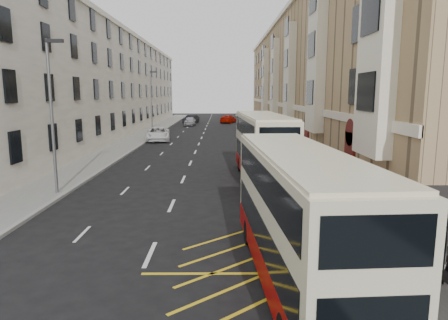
{
  "coord_description": "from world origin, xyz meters",
  "views": [
    {
      "loc": [
        2.45,
        -8.92,
        5.44
      ],
      "look_at": [
        2.56,
        8.49,
        2.52
      ],
      "focal_mm": 32.0,
      "sensor_mm": 36.0,
      "label": 1
    }
  ],
  "objects_px": {
    "double_decker_rear": "(263,148)",
    "street_lamp_far": "(152,100)",
    "white_van": "(158,134)",
    "car_dark": "(191,119)",
    "double_decker_front": "(298,217)",
    "pedestrian_far": "(316,200)",
    "car_silver": "(190,121)",
    "car_red": "(228,119)",
    "street_lamp_near": "(52,109)"
  },
  "relations": [
    {
      "from": "double_decker_rear",
      "to": "street_lamp_far",
      "type": "bearing_deg",
      "value": 110.17
    },
    {
      "from": "white_van",
      "to": "car_dark",
      "type": "relative_size",
      "value": 1.24
    },
    {
      "from": "double_decker_front",
      "to": "pedestrian_far",
      "type": "height_order",
      "value": "double_decker_front"
    },
    {
      "from": "car_silver",
      "to": "car_red",
      "type": "relative_size",
      "value": 0.87
    },
    {
      "from": "white_van",
      "to": "car_silver",
      "type": "relative_size",
      "value": 1.29
    },
    {
      "from": "double_decker_rear",
      "to": "street_lamp_near",
      "type": "bearing_deg",
      "value": -166.08
    },
    {
      "from": "street_lamp_near",
      "to": "street_lamp_far",
      "type": "distance_m",
      "value": 30.0
    },
    {
      "from": "pedestrian_far",
      "to": "double_decker_front",
      "type": "bearing_deg",
      "value": 109.4
    },
    {
      "from": "double_decker_rear",
      "to": "white_van",
      "type": "xyz_separation_m",
      "value": [
        -9.86,
        21.44,
        -1.33
      ]
    },
    {
      "from": "street_lamp_near",
      "to": "pedestrian_far",
      "type": "distance_m",
      "value": 14.08
    },
    {
      "from": "car_dark",
      "to": "street_lamp_far",
      "type": "bearing_deg",
      "value": -80.69
    },
    {
      "from": "street_lamp_far",
      "to": "car_silver",
      "type": "height_order",
      "value": "street_lamp_far"
    },
    {
      "from": "street_lamp_near",
      "to": "double_decker_front",
      "type": "distance_m",
      "value": 15.15
    },
    {
      "from": "car_red",
      "to": "street_lamp_far",
      "type": "bearing_deg",
      "value": 84.96
    },
    {
      "from": "double_decker_front",
      "to": "pedestrian_far",
      "type": "bearing_deg",
      "value": 68.23
    },
    {
      "from": "street_lamp_far",
      "to": "car_red",
      "type": "bearing_deg",
      "value": 66.2
    },
    {
      "from": "street_lamp_near",
      "to": "pedestrian_far",
      "type": "relative_size",
      "value": 5.12
    },
    {
      "from": "street_lamp_near",
      "to": "pedestrian_far",
      "type": "height_order",
      "value": "street_lamp_near"
    },
    {
      "from": "double_decker_front",
      "to": "street_lamp_far",
      "type": "bearing_deg",
      "value": 101.83
    },
    {
      "from": "street_lamp_far",
      "to": "white_van",
      "type": "relative_size",
      "value": 1.41
    },
    {
      "from": "double_decker_rear",
      "to": "pedestrian_far",
      "type": "bearing_deg",
      "value": -82.3
    },
    {
      "from": "car_dark",
      "to": "car_red",
      "type": "height_order",
      "value": "car_dark"
    },
    {
      "from": "double_decker_rear",
      "to": "pedestrian_far",
      "type": "height_order",
      "value": "double_decker_rear"
    },
    {
      "from": "white_van",
      "to": "pedestrian_far",
      "type": "bearing_deg",
      "value": -75.84
    },
    {
      "from": "double_decker_rear",
      "to": "car_red",
      "type": "distance_m",
      "value": 49.43
    },
    {
      "from": "street_lamp_near",
      "to": "car_dark",
      "type": "relative_size",
      "value": 1.75
    },
    {
      "from": "street_lamp_near",
      "to": "car_silver",
      "type": "bearing_deg",
      "value": 85.72
    },
    {
      "from": "white_van",
      "to": "car_dark",
      "type": "bearing_deg",
      "value": 79.19
    },
    {
      "from": "street_lamp_far",
      "to": "car_red",
      "type": "xyz_separation_m",
      "value": [
        10.07,
        22.84,
        -3.91
      ]
    },
    {
      "from": "street_lamp_near",
      "to": "double_decker_front",
      "type": "xyz_separation_m",
      "value": [
        10.96,
        -10.12,
        -2.66
      ]
    },
    {
      "from": "double_decker_front",
      "to": "double_decker_rear",
      "type": "relative_size",
      "value": 0.94
    },
    {
      "from": "street_lamp_near",
      "to": "car_dark",
      "type": "distance_m",
      "value": 52.05
    },
    {
      "from": "double_decker_rear",
      "to": "car_dark",
      "type": "distance_m",
      "value": 49.04
    },
    {
      "from": "double_decker_front",
      "to": "pedestrian_far",
      "type": "relative_size",
      "value": 6.32
    },
    {
      "from": "car_dark",
      "to": "car_red",
      "type": "distance_m",
      "value": 6.86
    },
    {
      "from": "white_van",
      "to": "car_dark",
      "type": "distance_m",
      "value": 26.98
    },
    {
      "from": "pedestrian_far",
      "to": "street_lamp_near",
      "type": "bearing_deg",
      "value": 18.6
    },
    {
      "from": "car_dark",
      "to": "white_van",
      "type": "bearing_deg",
      "value": -75.93
    },
    {
      "from": "street_lamp_near",
      "to": "double_decker_rear",
      "type": "relative_size",
      "value": 0.76
    },
    {
      "from": "white_van",
      "to": "car_red",
      "type": "bearing_deg",
      "value": 65.95
    },
    {
      "from": "street_lamp_far",
      "to": "white_van",
      "type": "bearing_deg",
      "value": -73.75
    },
    {
      "from": "car_red",
      "to": "street_lamp_near",
      "type": "bearing_deg",
      "value": 97.96
    },
    {
      "from": "pedestrian_far",
      "to": "car_silver",
      "type": "bearing_deg",
      "value": -41.91
    },
    {
      "from": "street_lamp_near",
      "to": "car_dark",
      "type": "bearing_deg",
      "value": 86.36
    },
    {
      "from": "double_decker_rear",
      "to": "car_dark",
      "type": "bearing_deg",
      "value": 96.49
    },
    {
      "from": "pedestrian_far",
      "to": "car_silver",
      "type": "height_order",
      "value": "pedestrian_far"
    },
    {
      "from": "double_decker_rear",
      "to": "pedestrian_far",
      "type": "xyz_separation_m",
      "value": [
        1.49,
        -7.9,
        -1.19
      ]
    },
    {
      "from": "double_decker_rear",
      "to": "white_van",
      "type": "bearing_deg",
      "value": 111.73
    },
    {
      "from": "double_decker_rear",
      "to": "car_silver",
      "type": "height_order",
      "value": "double_decker_rear"
    },
    {
      "from": "street_lamp_far",
      "to": "white_van",
      "type": "xyz_separation_m",
      "value": [
        1.49,
        -5.12,
        -3.85
      ]
    }
  ]
}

